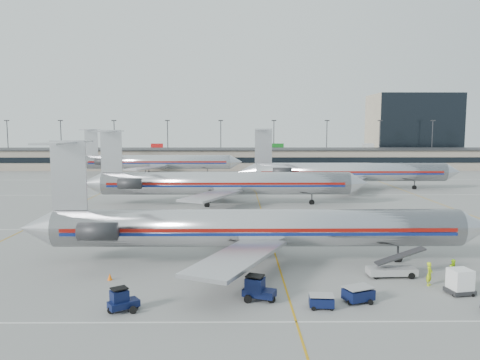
{
  "coord_description": "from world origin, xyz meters",
  "views": [
    {
      "loc": [
        -3.9,
        -46.99,
        12.46
      ],
      "look_at": [
        -3.25,
        24.97,
        4.5
      ],
      "focal_mm": 35.0,
      "sensor_mm": 36.0,
      "label": 1
    }
  ],
  "objects_px": {
    "tug_center": "(257,289)",
    "belt_loader": "(393,269)",
    "jet_foreground": "(248,227)",
    "jet_second_row": "(220,183)",
    "uld_container": "(460,281)"
  },
  "relations": [
    {
      "from": "tug_center",
      "to": "belt_loader",
      "type": "height_order",
      "value": "belt_loader"
    },
    {
      "from": "jet_second_row",
      "to": "tug_center",
      "type": "distance_m",
      "value": 43.36
    },
    {
      "from": "jet_foreground",
      "to": "jet_second_row",
      "type": "bearing_deg",
      "value": 96.35
    },
    {
      "from": "jet_foreground",
      "to": "uld_container",
      "type": "bearing_deg",
      "value": -28.39
    },
    {
      "from": "jet_foreground",
      "to": "tug_center",
      "type": "relative_size",
      "value": 16.94
    },
    {
      "from": "jet_foreground",
      "to": "belt_loader",
      "type": "relative_size",
      "value": 9.11
    },
    {
      "from": "uld_container",
      "to": "belt_loader",
      "type": "height_order",
      "value": "belt_loader"
    },
    {
      "from": "jet_second_row",
      "to": "uld_container",
      "type": "bearing_deg",
      "value": -65.04
    },
    {
      "from": "jet_foreground",
      "to": "jet_second_row",
      "type": "height_order",
      "value": "jet_second_row"
    },
    {
      "from": "jet_foreground",
      "to": "tug_center",
      "type": "distance_m",
      "value": 10.05
    },
    {
      "from": "uld_container",
      "to": "belt_loader",
      "type": "xyz_separation_m",
      "value": [
        -3.71,
        4.14,
        -0.29
      ]
    },
    {
      "from": "uld_container",
      "to": "belt_loader",
      "type": "distance_m",
      "value": 5.56
    },
    {
      "from": "jet_foreground",
      "to": "jet_second_row",
      "type": "xyz_separation_m",
      "value": [
        -3.71,
        33.34,
        0.25
      ]
    },
    {
      "from": "tug_center",
      "to": "uld_container",
      "type": "xyz_separation_m",
      "value": [
        15.37,
        1.2,
        0.11
      ]
    },
    {
      "from": "uld_container",
      "to": "jet_second_row",
      "type": "bearing_deg",
      "value": 104.22
    }
  ]
}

